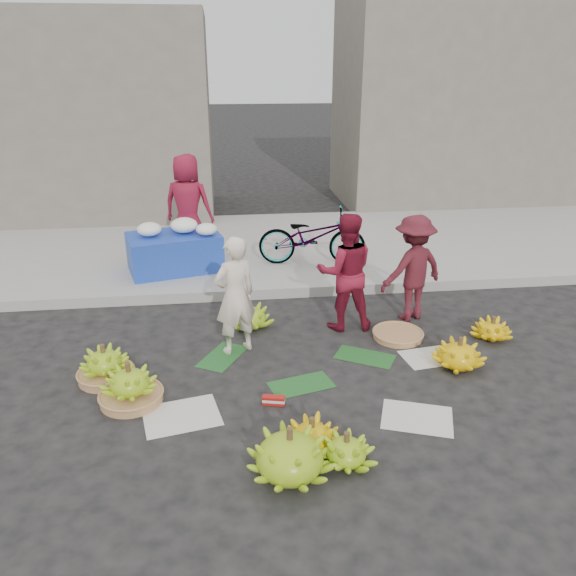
{
  "coord_description": "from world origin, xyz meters",
  "views": [
    {
      "loc": [
        -0.84,
        -5.14,
        3.12
      ],
      "look_at": [
        -0.12,
        0.76,
        0.7
      ],
      "focal_mm": 35.0,
      "sensor_mm": 36.0,
      "label": 1
    }
  ],
  "objects": [
    {
      "name": "banana_leaves",
      "position": [
        -0.1,
        0.2,
        0.0
      ],
      "size": [
        2.0,
        1.0,
        0.0
      ],
      "primitive_type": null,
      "color": "#1A4F20",
      "rests_on": "ground"
    },
    {
      "name": "banana_bunch_4",
      "position": [
        1.65,
        -0.04,
        0.16
      ],
      "size": [
        0.7,
        0.7,
        0.36
      ],
      "rotation": [
        0.0,
        0.0,
        -0.24
      ],
      "color": "yellow",
      "rests_on": "ground"
    },
    {
      "name": "incense_stack",
      "position": [
        -0.42,
        -0.52,
        0.05
      ],
      "size": [
        0.23,
        0.12,
        0.09
      ],
      "primitive_type": "cube",
      "rotation": [
        0.0,
        0.0,
        -0.24
      ],
      "color": "#AE1712",
      "rests_on": "ground"
    },
    {
      "name": "ground",
      "position": [
        0.0,
        0.0,
        0.0
      ],
      "size": [
        80.0,
        80.0,
        0.0
      ],
      "primitive_type": "plane",
      "color": "black",
      "rests_on": "ground"
    },
    {
      "name": "banana_bunch_2",
      "position": [
        -0.39,
        -1.54,
        0.21
      ],
      "size": [
        0.9,
        0.9,
        0.46
      ],
      "rotation": [
        0.0,
        0.0,
        -0.22
      ],
      "color": "#79AE18",
      "rests_on": "ground"
    },
    {
      "name": "building_left",
      "position": [
        -4.0,
        7.2,
        2.0
      ],
      "size": [
        6.0,
        3.0,
        4.0
      ],
      "primitive_type": "cube",
      "color": "slate",
      "rests_on": "sidewalk"
    },
    {
      "name": "sidewalk",
      "position": [
        0.0,
        4.3,
        0.06
      ],
      "size": [
        40.0,
        4.0,
        0.12
      ],
      "primitive_type": "cube",
      "color": "gray",
      "rests_on": "ground"
    },
    {
      "name": "vendor_cream",
      "position": [
        -0.73,
        0.64,
        0.69
      ],
      "size": [
        0.59,
        0.51,
        1.37
      ],
      "primitive_type": "imported",
      "rotation": [
        0.0,
        0.0,
        3.58
      ],
      "color": "white",
      "rests_on": "ground"
    },
    {
      "name": "building_right",
      "position": [
        4.5,
        7.7,
        2.5
      ],
      "size": [
        5.0,
        3.0,
        5.0
      ],
      "primitive_type": "cube",
      "color": "slate",
      "rests_on": "sidewalk"
    },
    {
      "name": "grey_bucket",
      "position": [
        -2.04,
        2.94,
        0.27
      ],
      "size": [
        0.26,
        0.26,
        0.3
      ],
      "primitive_type": "cylinder",
      "color": "slate",
      "rests_on": "sidewalk"
    },
    {
      "name": "banana_bunch_0",
      "position": [
        -1.8,
        -0.29,
        0.18
      ],
      "size": [
        0.69,
        0.69,
        0.43
      ],
      "rotation": [
        0.0,
        0.0,
        0.4
      ],
      "color": "#A26E44",
      "rests_on": "ground"
    },
    {
      "name": "banana_bunch_7",
      "position": [
        -0.54,
        1.23,
        0.15
      ],
      "size": [
        0.7,
        0.7,
        0.34
      ],
      "rotation": [
        0.0,
        0.0,
        0.37
      ],
      "color": "#79AE18",
      "rests_on": "ground"
    },
    {
      "name": "bicycle",
      "position": [
        0.55,
        3.16,
        0.56
      ],
      "size": [
        0.81,
        1.74,
        0.88
      ],
      "primitive_type": "imported",
      "rotation": [
        0.0,
        0.0,
        1.43
      ],
      "color": "gray",
      "rests_on": "sidewalk"
    },
    {
      "name": "banana_bunch_3",
      "position": [
        0.1,
        -1.44,
        0.13
      ],
      "size": [
        0.51,
        0.51,
        0.3
      ],
      "rotation": [
        0.0,
        0.0,
        0.09
      ],
      "color": "#79AE18",
      "rests_on": "ground"
    },
    {
      "name": "banana_bunch_1",
      "position": [
        -0.16,
        -1.23,
        0.14
      ],
      "size": [
        0.52,
        0.52,
        0.32
      ],
      "rotation": [
        0.0,
        0.0,
        -0.04
      ],
      "color": "yellow",
      "rests_on": "ground"
    },
    {
      "name": "flower_table",
      "position": [
        -1.57,
        3.14,
        0.44
      ],
      "size": [
        1.52,
        1.15,
        0.78
      ],
      "rotation": [
        0.0,
        0.0,
        0.25
      ],
      "color": "#1A39AA",
      "rests_on": "sidewalk"
    },
    {
      "name": "man_striped",
      "position": [
        1.53,
        1.25,
        0.69
      ],
      "size": [
        1.01,
        0.79,
        1.37
      ],
      "primitive_type": "imported",
      "rotation": [
        0.0,
        0.0,
        3.5
      ],
      "color": "maroon",
      "rests_on": "ground"
    },
    {
      "name": "flower_vendor",
      "position": [
        -1.37,
        3.93,
        0.94
      ],
      "size": [
        0.92,
        0.74,
        1.64
      ],
      "primitive_type": "imported",
      "rotation": [
        0.0,
        0.0,
        2.84
      ],
      "color": "maroon",
      "rests_on": "sidewalk"
    },
    {
      "name": "newspaper_scatter",
      "position": [
        0.0,
        -0.8,
        0.0
      ],
      "size": [
        3.2,
        1.8,
        0.0
      ],
      "primitive_type": null,
      "color": "silver",
      "rests_on": "ground"
    },
    {
      "name": "curb",
      "position": [
        0.0,
        2.2,
        0.07
      ],
      "size": [
        40.0,
        0.25,
        0.15
      ],
      "primitive_type": "cube",
      "color": "gray",
      "rests_on": "ground"
    },
    {
      "name": "banana_bunch_6",
      "position": [
        -2.12,
        0.16,
        0.17
      ],
      "size": [
        0.58,
        0.58,
        0.41
      ],
      "rotation": [
        0.0,
        0.0,
        0.2
      ],
      "color": "#A26E44",
      "rests_on": "ground"
    },
    {
      "name": "basket_spare",
      "position": [
        1.21,
        0.72,
        0.03
      ],
      "size": [
        0.62,
        0.62,
        0.07
      ],
      "primitive_type": "cylinder",
      "rotation": [
        0.0,
        0.0,
        -0.05
      ],
      "color": "#A26E44",
      "rests_on": "ground"
    },
    {
      "name": "vendor_red",
      "position": [
        0.62,
        1.1,
        0.73
      ],
      "size": [
        0.73,
        0.58,
        1.47
      ],
      "primitive_type": "imported",
      "rotation": [
        0.0,
        0.0,
        3.1
      ],
      "color": "maroon",
      "rests_on": "ground"
    },
    {
      "name": "banana_bunch_5",
      "position": [
        2.32,
        0.56,
        0.12
      ],
      "size": [
        0.56,
        0.56,
        0.29
      ],
      "rotation": [
        0.0,
        0.0,
        -0.34
      ],
      "color": "yellow",
      "rests_on": "ground"
    }
  ]
}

